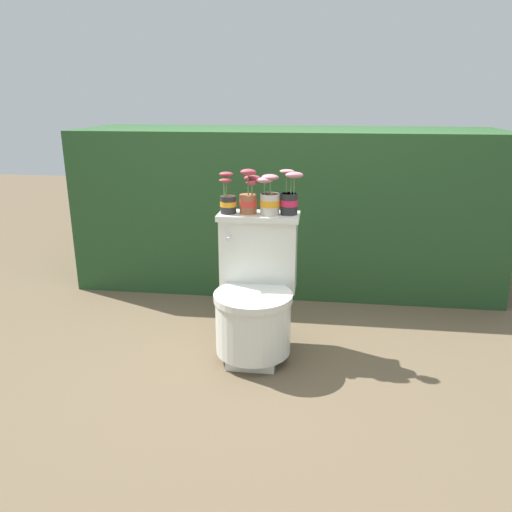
{
  "coord_description": "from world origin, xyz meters",
  "views": [
    {
      "loc": [
        0.25,
        -2.35,
        1.33
      ],
      "look_at": [
        -0.08,
        0.1,
        0.54
      ],
      "focal_mm": 35.0,
      "sensor_mm": 36.0,
      "label": 1
    }
  ],
  "objects_px": {
    "potted_plant_midleft": "(249,196)",
    "potted_plant_midright": "(290,197)",
    "toilet": "(255,297)",
    "potted_plant_left": "(228,199)",
    "potted_plant_middle": "(269,198)"
  },
  "relations": [
    {
      "from": "potted_plant_midright",
      "to": "toilet",
      "type": "bearing_deg",
      "value": -138.32
    },
    {
      "from": "potted_plant_middle",
      "to": "potted_plant_midleft",
      "type": "bearing_deg",
      "value": 173.94
    },
    {
      "from": "potted_plant_left",
      "to": "potted_plant_midleft",
      "type": "xyz_separation_m",
      "value": [
        0.11,
        0.01,
        0.02
      ]
    },
    {
      "from": "potted_plant_middle",
      "to": "potted_plant_midright",
      "type": "xyz_separation_m",
      "value": [
        0.1,
        0.02,
        0.01
      ]
    },
    {
      "from": "toilet",
      "to": "potted_plant_middle",
      "type": "distance_m",
      "value": 0.52
    },
    {
      "from": "potted_plant_midleft",
      "to": "potted_plant_middle",
      "type": "xyz_separation_m",
      "value": [
        0.11,
        -0.01,
        -0.0
      ]
    },
    {
      "from": "potted_plant_left",
      "to": "potted_plant_middle",
      "type": "xyz_separation_m",
      "value": [
        0.22,
        -0.0,
        0.01
      ]
    },
    {
      "from": "potted_plant_left",
      "to": "potted_plant_midleft",
      "type": "relative_size",
      "value": 0.92
    },
    {
      "from": "potted_plant_left",
      "to": "potted_plant_midleft",
      "type": "bearing_deg",
      "value": 5.2
    },
    {
      "from": "potted_plant_left",
      "to": "potted_plant_midleft",
      "type": "distance_m",
      "value": 0.11
    },
    {
      "from": "toilet",
      "to": "potted_plant_left",
      "type": "xyz_separation_m",
      "value": [
        -0.16,
        0.13,
        0.49
      ]
    },
    {
      "from": "potted_plant_midleft",
      "to": "potted_plant_midright",
      "type": "height_order",
      "value": "potted_plant_midleft"
    },
    {
      "from": "potted_plant_middle",
      "to": "toilet",
      "type": "bearing_deg",
      "value": -114.56
    },
    {
      "from": "potted_plant_midleft",
      "to": "potted_plant_midright",
      "type": "xyz_separation_m",
      "value": [
        0.21,
        0.01,
        0.0
      ]
    },
    {
      "from": "toilet",
      "to": "potted_plant_midleft",
      "type": "bearing_deg",
      "value": 110.81
    }
  ]
}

